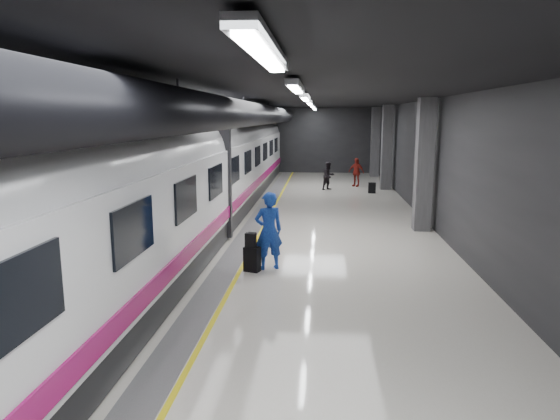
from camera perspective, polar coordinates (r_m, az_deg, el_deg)
name	(u,v)px	position (r m, az deg, el deg)	size (l,w,h in m)	color
ground	(286,241)	(15.77, 0.70, -3.58)	(40.00, 40.00, 0.00)	silver
platform_hall	(280,127)	(16.27, -0.05, 9.45)	(10.02, 40.02, 4.51)	black
train	(183,175)	(15.96, -11.02, 3.95)	(3.05, 38.00, 4.05)	black
traveler_main	(269,231)	(12.72, -1.31, -2.39)	(0.73, 0.48, 2.01)	#174DB2
suitcase_main	(252,259)	(12.70, -3.21, -5.63)	(0.39, 0.25, 0.63)	black
shoulder_bag	(251,240)	(12.53, -3.37, -3.48)	(0.27, 0.15, 0.36)	black
traveler_far_a	(329,176)	(26.93, 5.58, 3.91)	(0.73, 0.57, 1.51)	black
traveler_far_b	(356,172)	(28.49, 8.70, 4.30)	(0.94, 0.39, 1.61)	maroon
suitcase_far	(372,188)	(26.08, 10.47, 2.50)	(0.37, 0.24, 0.55)	black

